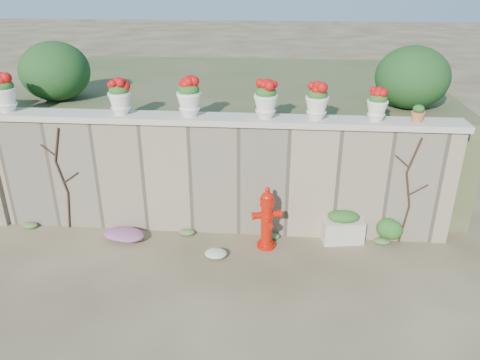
# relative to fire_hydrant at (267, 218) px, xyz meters

# --- Properties ---
(ground) EXTENTS (80.00, 80.00, 0.00)m
(ground) POSITION_rel_fire_hydrant_xyz_m (-0.91, -1.22, -0.56)
(ground) COLOR #4B3B25
(ground) RESTS_ON ground
(stone_wall) EXTENTS (8.00, 0.40, 2.00)m
(stone_wall) POSITION_rel_fire_hydrant_xyz_m (-0.91, 0.58, 0.44)
(stone_wall) COLOR gray
(stone_wall) RESTS_ON ground
(wall_cap) EXTENTS (8.10, 0.52, 0.10)m
(wall_cap) POSITION_rel_fire_hydrant_xyz_m (-0.91, 0.58, 1.49)
(wall_cap) COLOR beige
(wall_cap) RESTS_ON stone_wall
(raised_fill) EXTENTS (9.00, 6.00, 2.00)m
(raised_fill) POSITION_rel_fire_hydrant_xyz_m (-0.91, 3.78, 0.44)
(raised_fill) COLOR #384C23
(raised_fill) RESTS_ON ground
(back_shrub_left) EXTENTS (1.30, 1.30, 1.10)m
(back_shrub_left) POSITION_rel_fire_hydrant_xyz_m (-4.11, 1.78, 1.99)
(back_shrub_left) COLOR #143814
(back_shrub_left) RESTS_ON raised_fill
(back_shrub_right) EXTENTS (1.30, 1.30, 1.10)m
(back_shrub_right) POSITION_rel_fire_hydrant_xyz_m (2.49, 1.78, 1.99)
(back_shrub_right) COLOR #143814
(back_shrub_right) RESTS_ON raised_fill
(vine_left) EXTENTS (0.60, 0.04, 1.91)m
(vine_left) POSITION_rel_fire_hydrant_xyz_m (-3.59, 0.36, 0.43)
(vine_left) COLOR black
(vine_left) RESTS_ON ground
(vine_right) EXTENTS (0.60, 0.04, 1.91)m
(vine_right) POSITION_rel_fire_hydrant_xyz_m (2.31, 0.36, 0.43)
(vine_right) COLOR black
(vine_right) RESTS_ON ground
(fire_hydrant) EXTENTS (0.48, 0.34, 1.11)m
(fire_hydrant) POSITION_rel_fire_hydrant_xyz_m (0.00, 0.00, 0.00)
(fire_hydrant) COLOR red
(fire_hydrant) RESTS_ON ground
(planter_box) EXTENTS (0.75, 0.51, 0.57)m
(planter_box) POSITION_rel_fire_hydrant_xyz_m (1.30, 0.33, -0.29)
(planter_box) COLOR beige
(planter_box) RESTS_ON ground
(green_shrub) EXTENTS (0.65, 0.59, 0.62)m
(green_shrub) POSITION_rel_fire_hydrant_xyz_m (2.04, 0.25, -0.25)
(green_shrub) COLOR #1E5119
(green_shrub) RESTS_ON ground
(magenta_clump) EXTENTS (0.97, 0.65, 0.26)m
(magenta_clump) POSITION_rel_fire_hydrant_xyz_m (-2.31, -0.05, -0.43)
(magenta_clump) COLOR #C828B3
(magenta_clump) RESTS_ON ground
(white_flowers) EXTENTS (0.48, 0.38, 0.17)m
(white_flowers) POSITION_rel_fire_hydrant_xyz_m (-0.76, -0.39, -0.47)
(white_flowers) COLOR white
(white_flowers) RESTS_ON ground
(urn_pot_0) EXTENTS (0.41, 0.41, 0.64)m
(urn_pot_0) POSITION_rel_fire_hydrant_xyz_m (-4.47, 0.58, 1.86)
(urn_pot_0) COLOR white
(urn_pot_0) RESTS_ON wall_cap
(urn_pot_1) EXTENTS (0.38, 0.38, 0.59)m
(urn_pot_1) POSITION_rel_fire_hydrant_xyz_m (-2.48, 0.58, 1.83)
(urn_pot_1) COLOR white
(urn_pot_1) RESTS_ON wall_cap
(urn_pot_2) EXTENTS (0.40, 0.40, 0.63)m
(urn_pot_2) POSITION_rel_fire_hydrant_xyz_m (-1.33, 0.58, 1.86)
(urn_pot_2) COLOR white
(urn_pot_2) RESTS_ON wall_cap
(urn_pot_3) EXTENTS (0.39, 0.39, 0.61)m
(urn_pot_3) POSITION_rel_fire_hydrant_xyz_m (-0.08, 0.58, 1.84)
(urn_pot_3) COLOR white
(urn_pot_3) RESTS_ON wall_cap
(urn_pot_4) EXTENTS (0.38, 0.38, 0.59)m
(urn_pot_4) POSITION_rel_fire_hydrant_xyz_m (0.74, 0.58, 1.83)
(urn_pot_4) COLOR white
(urn_pot_4) RESTS_ON wall_cap
(urn_pot_5) EXTENTS (0.33, 0.33, 0.52)m
(urn_pot_5) POSITION_rel_fire_hydrant_xyz_m (1.68, 0.58, 1.80)
(urn_pot_5) COLOR white
(urn_pot_5) RESTS_ON wall_cap
(terracotta_pot) EXTENTS (0.22, 0.22, 0.26)m
(terracotta_pot) POSITION_rel_fire_hydrant_xyz_m (2.33, 0.58, 1.66)
(terracotta_pot) COLOR #BF683A
(terracotta_pot) RESTS_ON wall_cap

